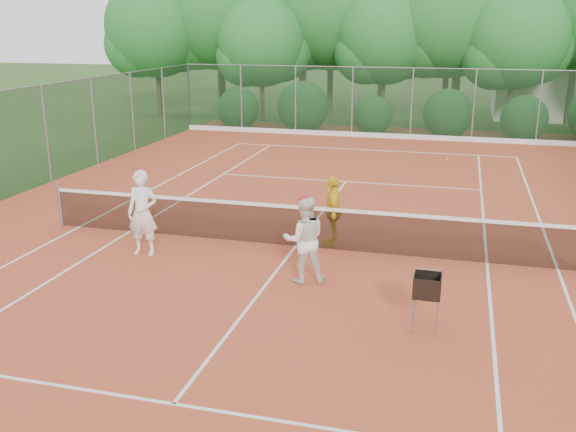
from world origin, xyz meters
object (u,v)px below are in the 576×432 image
object	(u,v)px
player_center_grp	(304,239)
player_yellow	(333,211)
player_white	(143,213)
ball_hopper	(427,287)

from	to	relation	value
player_center_grp	player_yellow	xyz separation A→B (m)	(0.11, 2.24, -0.06)
player_center_grp	player_white	bearing A→B (deg)	170.63
player_yellow	ball_hopper	distance (m)	4.39
player_white	ball_hopper	xyz separation A→B (m)	(6.07, -2.12, -0.16)
ball_hopper	player_center_grp	bearing A→B (deg)	125.56
player_yellow	player_white	bearing A→B (deg)	-79.46
player_center_grp	ball_hopper	distance (m)	2.82
player_white	ball_hopper	bearing A→B (deg)	-21.94
player_center_grp	ball_hopper	size ratio (longest dim) A/B	1.80
player_yellow	ball_hopper	bearing A→B (deg)	18.46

